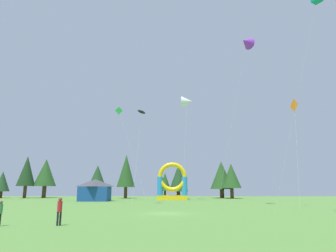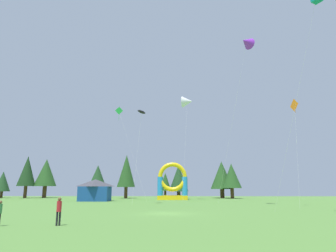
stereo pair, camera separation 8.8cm
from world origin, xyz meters
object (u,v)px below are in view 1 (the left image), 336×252
at_px(kite_orange_diamond, 295,106).
at_px(festival_tent, 95,190).
at_px(kite_white_delta, 187,102).
at_px(person_far_side, 60,209).
at_px(kite_purple_delta, 246,42).
at_px(inflatable_red_slide, 172,185).
at_px(kite_green_diamond, 119,112).
at_px(kite_black_parafoil, 142,112).
at_px(person_near_camera, 0,211).

relative_size(kite_orange_diamond, festival_tent, 2.63).
relative_size(kite_white_delta, kite_orange_diamond, 1.53).
bearing_deg(kite_orange_diamond, person_far_side, -140.73).
bearing_deg(kite_purple_delta, kite_white_delta, 109.88).
height_order(kite_white_delta, kite_orange_diamond, kite_white_delta).
distance_m(inflatable_red_slide, festival_tent, 15.58).
distance_m(kite_white_delta, kite_green_diamond, 14.22).
height_order(kite_black_parafoil, kite_green_diamond, kite_green_diamond).
distance_m(kite_orange_diamond, inflatable_red_slide, 30.31).
bearing_deg(inflatable_red_slide, festival_tent, -155.52).
xyz_separation_m(kite_white_delta, inflatable_red_slide, (-3.11, 2.09, -17.10)).
bearing_deg(kite_green_diamond, inflatable_red_slide, 12.52).
distance_m(kite_black_parafoil, inflatable_red_slide, 21.38).
bearing_deg(person_far_side, kite_white_delta, 43.85).
bearing_deg(inflatable_red_slide, kite_orange_diamond, -54.46).
xyz_separation_m(kite_black_parafoil, person_near_camera, (-6.30, -25.32, -12.84)).
xyz_separation_m(kite_green_diamond, person_near_camera, (-0.09, -40.65, -16.79)).
bearing_deg(kite_white_delta, festival_tent, -165.83).
distance_m(kite_orange_diamond, person_far_side, 33.18).
distance_m(kite_green_diamond, kite_purple_delta, 30.04).
height_order(kite_orange_diamond, kite_black_parafoil, kite_black_parafoil).
relative_size(kite_purple_delta, person_far_side, 13.35).
height_order(kite_white_delta, festival_tent, kite_white_delta).
distance_m(kite_purple_delta, festival_tent, 36.20).
distance_m(kite_black_parafoil, festival_tent, 18.89).
distance_m(person_near_camera, inflatable_red_slide, 44.50).
bearing_deg(person_near_camera, inflatable_red_slide, 170.18).
relative_size(kite_orange_diamond, kite_black_parafoil, 0.97).
xyz_separation_m(kite_white_delta, festival_tent, (-17.26, -4.36, -17.99)).
bearing_deg(kite_white_delta, kite_orange_diamond, -57.47).
bearing_deg(kite_white_delta, kite_purple_delta, -70.12).
bearing_deg(kite_black_parafoil, kite_white_delta, 63.44).
relative_size(kite_green_diamond, person_near_camera, 11.70).
relative_size(person_far_side, person_near_camera, 1.12).
distance_m(kite_orange_diamond, kite_green_diamond, 34.77).
relative_size(person_near_camera, inflatable_red_slide, 0.21).
bearing_deg(kite_purple_delta, kite_black_parafoil, 161.81).
height_order(kite_black_parafoil, inflatable_red_slide, kite_black_parafoil).
distance_m(kite_green_diamond, person_near_camera, 43.98).
bearing_deg(kite_orange_diamond, person_near_camera, -144.24).
distance_m(kite_white_delta, inflatable_red_slide, 17.50).
bearing_deg(person_near_camera, kite_white_delta, 165.52).
xyz_separation_m(kite_white_delta, person_far_side, (-10.46, -40.68, -18.88)).
relative_size(kite_black_parafoil, person_far_side, 8.02).
distance_m(person_near_camera, festival_tent, 36.78).
bearing_deg(person_near_camera, kite_purple_delta, 137.73).
distance_m(kite_green_diamond, person_far_side, 43.79).
xyz_separation_m(kite_black_parafoil, festival_tent, (-9.43, 11.31, -11.83)).
height_order(kite_white_delta, inflatable_red_slide, kite_white_delta).
bearing_deg(kite_green_diamond, festival_tent, -128.72).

